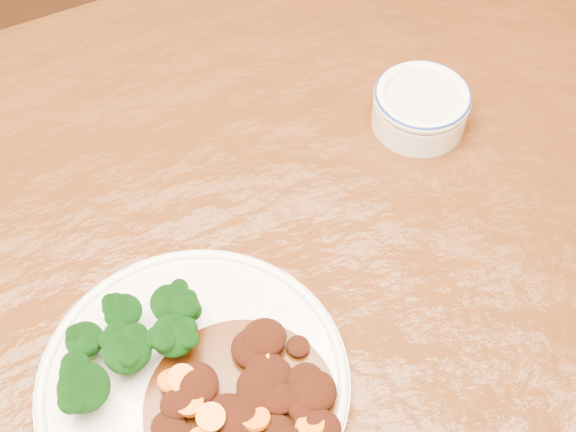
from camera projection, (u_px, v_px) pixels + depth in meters
name	position (u px, v px, depth m)	size (l,w,h in m)	color
dining_table	(207.00, 334.00, 0.82)	(1.59, 1.05, 0.75)	#4C200D
dinner_plate	(193.00, 382.00, 0.69)	(0.27, 0.27, 0.02)	white
broccoli_florets	(133.00, 341.00, 0.68)	(0.13, 0.10, 0.05)	#7CA153
mince_stew	(250.00, 401.00, 0.67)	(0.16, 0.16, 0.03)	#4C1E08
dip_bowl	(421.00, 106.00, 0.86)	(0.10, 0.10, 0.05)	white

